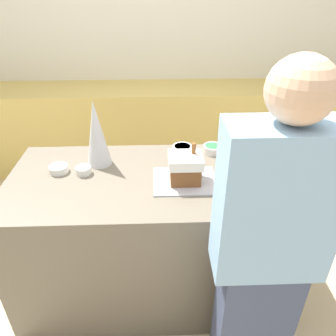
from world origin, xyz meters
TOP-DOWN VIEW (x-y plane):
  - ground_plane at (0.00, 0.00)m, footprint 12.00×12.00m
  - wall_back at (0.00, 2.06)m, footprint 8.00×0.05m
  - back_cabinet_block at (0.00, 1.73)m, footprint 6.00×0.60m
  - kitchen_island at (0.00, 0.00)m, footprint 1.71×0.83m
  - baking_tray at (0.19, -0.05)m, footprint 0.36×0.29m
  - gingerbread_house at (0.19, -0.05)m, footprint 0.19×0.17m
  - decorative_tree at (-0.33, 0.18)m, footprint 0.15×0.15m
  - candy_bowl_near_tray_left at (-0.41, 0.05)m, footprint 0.09×0.09m
  - candy_bowl_near_tray_right at (-0.56, 0.08)m, footprint 0.11×0.11m
  - candy_bowl_far_left at (0.20, 0.31)m, footprint 0.13×0.13m
  - candy_bowl_beside_tree at (0.40, 0.29)m, footprint 0.13×0.13m
  - cookbook at (0.57, 0.12)m, footprint 0.18×0.12m
  - mug at (0.76, -0.23)m, footprint 0.09×0.09m
  - person at (0.49, -0.63)m, footprint 0.46×0.57m

SIDE VIEW (x-z plane):
  - ground_plane at x=0.00m, z-range 0.00..0.00m
  - back_cabinet_block at x=0.00m, z-range 0.00..0.92m
  - kitchen_island at x=0.00m, z-range 0.00..0.92m
  - person at x=0.49m, z-range 0.03..1.78m
  - baking_tray at x=0.19m, z-range 0.92..0.92m
  - cookbook at x=0.57m, z-range 0.92..0.94m
  - candy_bowl_near_tray_right at x=-0.56m, z-range 0.92..0.96m
  - candy_bowl_far_left at x=0.20m, z-range 0.92..0.96m
  - candy_bowl_near_tray_left at x=-0.41m, z-range 0.92..0.96m
  - candy_bowl_beside_tree at x=0.40m, z-range 0.92..0.97m
  - mug at x=0.76m, z-range 0.92..1.00m
  - gingerbread_house at x=0.19m, z-range 0.90..1.12m
  - decorative_tree at x=-0.33m, z-range 0.92..1.33m
  - wall_back at x=0.00m, z-range 0.00..2.60m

